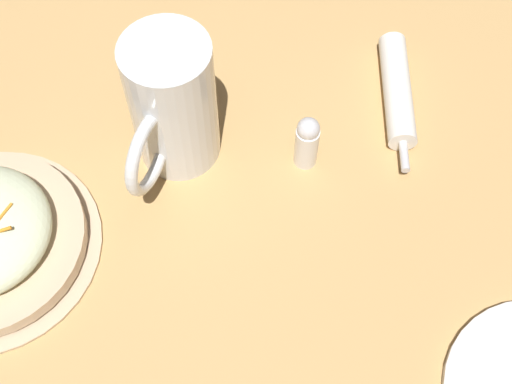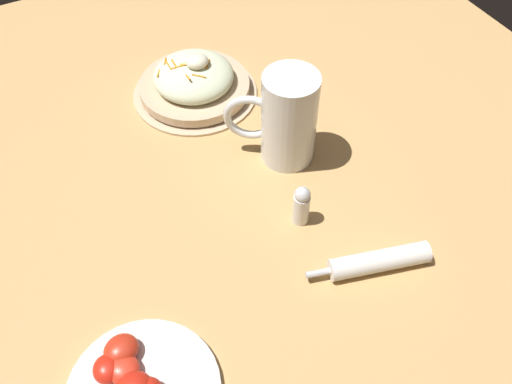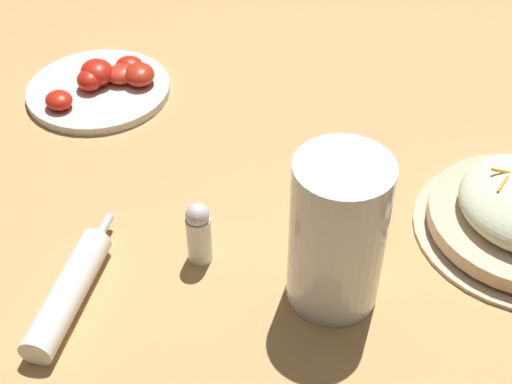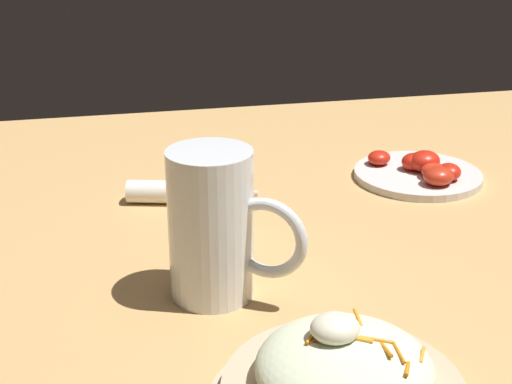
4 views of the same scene
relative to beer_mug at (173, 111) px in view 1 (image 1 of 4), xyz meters
name	(u,v)px [view 1 (image 1 of 4)]	position (x,y,z in m)	size (l,w,h in m)	color
ground_plane	(217,230)	(-0.11, -0.02, -0.07)	(1.43, 1.43, 0.00)	tan
beer_mug	(173,111)	(0.00, 0.00, 0.00)	(0.14, 0.11, 0.17)	white
napkin_roll	(397,91)	(0.00, -0.26, -0.06)	(0.18, 0.07, 0.03)	white
salt_shaker	(307,141)	(-0.05, -0.13, -0.03)	(0.03, 0.03, 0.07)	white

